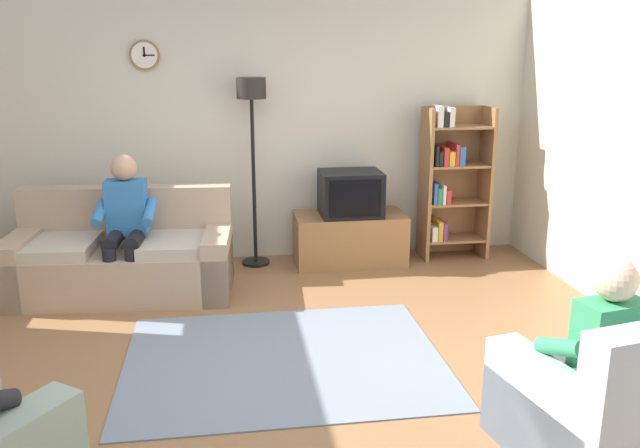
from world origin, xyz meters
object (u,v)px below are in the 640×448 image
(floor_lamp, at_px, (252,120))
(person_in_right_armchair, at_px, (594,348))
(tv_stand, at_px, (350,238))
(bookshelf, at_px, (450,179))
(tv, at_px, (351,193))
(couch, at_px, (123,259))
(armchair_near_bookshelf, at_px, (599,410))
(person_on_couch, at_px, (125,219))

(floor_lamp, bearing_deg, person_in_right_armchair, -65.16)
(tv_stand, xyz_separation_m, bookshelf, (1.06, 0.07, 0.57))
(tv, height_order, person_in_right_armchair, person_in_right_armchair)
(couch, xyz_separation_m, bookshelf, (3.20, 0.59, 0.51))
(bookshelf, relative_size, armchair_near_bookshelf, 1.55)
(tv, bearing_deg, person_in_right_armchair, -79.04)
(person_on_couch, bearing_deg, bookshelf, 12.63)
(tv_stand, xyz_separation_m, tv, (-0.00, -0.02, 0.47))
(person_on_couch, xyz_separation_m, person_in_right_armchair, (2.72, -2.70, -0.09))
(tv_stand, bearing_deg, couch, -166.35)
(couch, bearing_deg, armchair_near_bookshelf, -45.89)
(tv_stand, xyz_separation_m, person_on_couch, (-2.08, -0.63, 0.45))
(person_in_right_armchair, bearing_deg, couch, 134.82)
(bookshelf, xyz_separation_m, floor_lamp, (-2.00, 0.03, 0.63))
(couch, bearing_deg, person_in_right_armchair, -45.18)
(bookshelf, distance_m, person_on_couch, 3.22)
(floor_lamp, bearing_deg, armchair_near_bookshelf, -65.48)
(person_in_right_armchair, bearing_deg, armchair_near_bookshelf, -79.12)
(tv_stand, relative_size, floor_lamp, 0.59)
(armchair_near_bookshelf, relative_size, person_on_couch, 0.82)
(tv_stand, distance_m, person_in_right_armchair, 3.41)
(couch, distance_m, bookshelf, 3.30)
(person_in_right_armchair, bearing_deg, person_on_couch, 135.28)
(bookshelf, xyz_separation_m, armchair_near_bookshelf, (-0.40, -3.49, -0.53))
(couch, relative_size, tv, 3.26)
(couch, xyz_separation_m, floor_lamp, (1.20, 0.62, 1.14))
(bookshelf, height_order, floor_lamp, floor_lamp)
(armchair_near_bookshelf, relative_size, person_in_right_armchair, 0.91)
(bookshelf, height_order, person_in_right_armchair, bookshelf)
(tv_stand, xyz_separation_m, person_in_right_armchair, (0.64, -3.33, 0.35))
(bookshelf, height_order, person_on_couch, bookshelf)
(armchair_near_bookshelf, bearing_deg, person_on_couch, 134.54)
(person_on_couch, height_order, person_in_right_armchair, person_on_couch)
(floor_lamp, bearing_deg, tv, -7.43)
(tv_stand, relative_size, bookshelf, 0.70)
(tv_stand, distance_m, floor_lamp, 1.53)
(armchair_near_bookshelf, bearing_deg, tv, 100.96)
(tv, relative_size, person_in_right_armchair, 0.54)
(person_on_couch, bearing_deg, couch, 120.89)
(couch, relative_size, armchair_near_bookshelf, 1.93)
(bookshelf, bearing_deg, couch, -169.51)
(tv_stand, distance_m, person_on_couch, 2.22)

